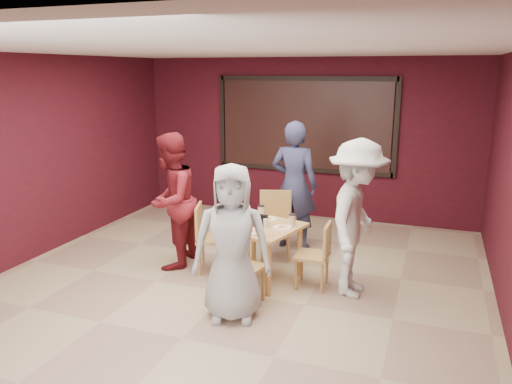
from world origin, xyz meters
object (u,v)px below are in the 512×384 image
(chair_front, at_px, (239,265))
(diner_right, at_px, (357,219))
(diner_left, at_px, (171,201))
(chair_left, at_px, (208,234))
(chair_right, at_px, (318,252))
(diner_front, at_px, (232,243))
(diner_back, at_px, (294,185))
(chair_back, at_px, (275,220))
(dining_table, at_px, (261,232))

(chair_front, xyz_separation_m, diner_right, (1.15, 0.77, 0.43))
(chair_front, height_order, diner_right, diner_right)
(diner_left, bearing_deg, chair_left, 85.52)
(chair_right, bearing_deg, diner_front, -122.94)
(chair_right, distance_m, diner_front, 1.30)
(chair_right, height_order, diner_back, diner_back)
(chair_back, distance_m, diner_front, 1.94)
(chair_back, xyz_separation_m, diner_right, (1.26, -0.87, 0.40))
(diner_right, bearing_deg, diner_front, 136.05)
(chair_front, relative_size, diner_back, 0.46)
(diner_left, bearing_deg, chair_right, 84.89)
(chair_front, bearing_deg, diner_front, -82.91)
(chair_back, bearing_deg, dining_table, -84.62)
(dining_table, height_order, diner_right, diner_right)
(diner_right, bearing_deg, chair_front, 126.89)
(chair_front, bearing_deg, chair_right, 47.44)
(chair_front, xyz_separation_m, diner_back, (0.03, 2.08, 0.46))
(diner_front, relative_size, diner_right, 0.91)
(diner_front, bearing_deg, diner_right, 24.61)
(chair_right, height_order, diner_front, diner_front)
(dining_table, bearing_deg, diner_back, 87.29)
(chair_front, distance_m, chair_back, 1.64)
(dining_table, relative_size, chair_back, 1.18)
(chair_left, distance_m, chair_right, 1.47)
(chair_front, bearing_deg, diner_right, 33.92)
(dining_table, distance_m, chair_front, 0.80)
(diner_back, bearing_deg, diner_left, 44.07)
(chair_left, bearing_deg, dining_table, -1.76)
(chair_back, xyz_separation_m, diner_back, (0.14, 0.44, 0.42))
(chair_back, distance_m, diner_right, 1.58)
(chair_back, height_order, chair_right, chair_back)
(chair_front, xyz_separation_m, chair_back, (-0.11, 1.64, 0.04))
(dining_table, distance_m, diner_right, 1.21)
(chair_right, bearing_deg, chair_left, 178.57)
(chair_left, height_order, diner_front, diner_front)
(diner_back, bearing_deg, diner_front, 90.53)
(dining_table, relative_size, chair_left, 1.22)
(dining_table, relative_size, chair_front, 1.27)
(chair_front, xyz_separation_m, chair_right, (0.71, 0.77, -0.03))
(chair_left, distance_m, diner_left, 0.66)
(dining_table, xyz_separation_m, chair_left, (-0.73, 0.02, -0.12))
(chair_left, xyz_separation_m, diner_left, (-0.53, 0.01, 0.39))
(diner_front, xyz_separation_m, diner_back, (0.00, 2.35, 0.11))
(diner_right, bearing_deg, chair_back, 58.32)
(dining_table, distance_m, chair_left, 0.74)
(dining_table, xyz_separation_m, diner_left, (-1.27, 0.03, 0.27))
(chair_front, bearing_deg, dining_table, 91.96)
(chair_left, bearing_deg, diner_left, 179.43)
(chair_left, bearing_deg, chair_right, -1.43)
(diner_back, relative_size, diner_left, 1.05)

